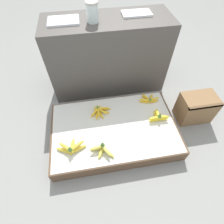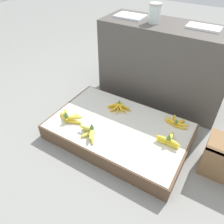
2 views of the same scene
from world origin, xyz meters
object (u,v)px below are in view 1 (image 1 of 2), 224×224
Objects in this scene: banana_bunch_front_left at (71,148)px; glass_jar at (92,12)px; wooden_crate at (196,108)px; foam_tray_white at (137,13)px; banana_bunch_back_right at (149,99)px; banana_bunch_back_midleft at (99,111)px; banana_bunch_front_midleft at (102,149)px; banana_bunch_middle_right at (158,117)px.

glass_jar is (0.32, 0.86, 0.67)m from banana_bunch_front_left.
foam_tray_white reaches higher than wooden_crate.
glass_jar is at bearing 136.84° from banana_bunch_back_right.
wooden_crate is 0.95m from banana_bunch_back_midleft.
wooden_crate is at bearing -21.36° from banana_bunch_back_right.
banana_bunch_front_midleft is at bearing -12.12° from banana_bunch_front_left.
banana_bunch_front_left is 0.25m from banana_bunch_front_midleft.
banana_bunch_front_left is at bearing -168.43° from wooden_crate.
wooden_crate reaches higher than banana_bunch_middle_right.
banana_bunch_back_right is at bearing 6.90° from banana_bunch_back_midleft.
banana_bunch_middle_right is at bearing -54.33° from glass_jar.
wooden_crate reaches higher than banana_bunch_front_midleft.
banana_bunch_front_midleft is at bearing -93.83° from banana_bunch_back_midleft.
wooden_crate is at bearing -6.48° from banana_bunch_back_midleft.
glass_jar is at bearing 85.60° from banana_bunch_front_midleft.
banana_bunch_back_midleft is 0.95m from foam_tray_white.
wooden_crate is 1.02m from banana_bunch_front_midleft.
foam_tray_white is (0.45, 0.58, 0.61)m from banana_bunch_back_midleft.
foam_tray_white reaches higher than banana_bunch_front_left.
banana_bunch_front_left is 0.89m from banana_bunch_back_right.
banana_bunch_back_right is (-0.43, 0.17, 0.02)m from wooden_crate.
banana_bunch_front_midleft is 0.72m from banana_bunch_back_right.
banana_bunch_middle_right is at bearing 12.79° from banana_bunch_front_left.
wooden_crate is 2.07× the size of glass_jar.
banana_bunch_front_left reaches higher than banana_bunch_back_midleft.
banana_bunch_back_right is at bearing 93.95° from banana_bunch_middle_right.
wooden_crate is at bearing -54.16° from foam_tray_white.
banana_bunch_front_midleft is at bearing -115.67° from foam_tray_white.
foam_tray_white is at bearing 10.90° from glass_jar.
glass_jar is at bearing 85.13° from banana_bunch_back_midleft.
glass_jar reaches higher than banana_bunch_middle_right.
banana_bunch_back_midleft is 1.35× the size of glass_jar.
banana_bunch_middle_right is (0.55, 0.23, 0.00)m from banana_bunch_front_midleft.
glass_jar reaches higher than banana_bunch_back_midleft.
banana_bunch_front_midleft is (0.25, -0.05, -0.00)m from banana_bunch_front_left.
wooden_crate is 1.28× the size of banana_bunch_front_left.
banana_bunch_front_midleft is at bearing -138.84° from banana_bunch_back_right.
glass_jar is at bearing 69.76° from banana_bunch_front_left.
banana_bunch_middle_right is (0.80, 0.18, 0.00)m from banana_bunch_front_left.
banana_bunch_back_right is (0.78, 0.42, -0.01)m from banana_bunch_front_left.
banana_bunch_back_midleft is at bearing -94.87° from glass_jar.
banana_bunch_middle_right reaches higher than banana_bunch_front_midleft.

